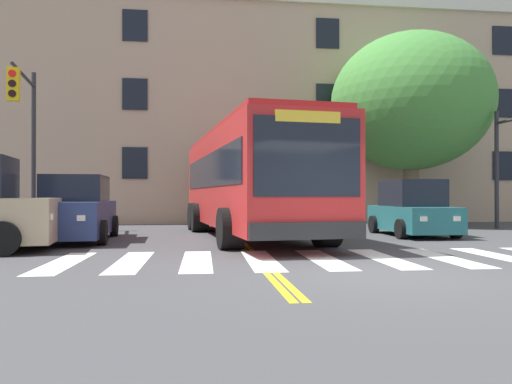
{
  "coord_description": "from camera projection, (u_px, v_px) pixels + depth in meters",
  "views": [
    {
      "loc": [
        -3.0,
        -8.08,
        1.32
      ],
      "look_at": [
        -1.19,
        6.43,
        1.4
      ],
      "focal_mm": 35.0,
      "sensor_mm": 36.0,
      "label": 1
    }
  ],
  "objects": [
    {
      "name": "ground_plane",
      "position": [
        373.0,
        273.0,
        8.38
      ],
      "size": [
        120.0,
        120.0,
        0.0
      ],
      "primitive_type": "plane",
      "color": "#424244"
    },
    {
      "name": "crosswalk",
      "position": [
        354.0,
        259.0,
        10.27
      ],
      "size": [
        12.21,
        3.53,
        0.01
      ],
      "color": "white",
      "rests_on": "ground"
    },
    {
      "name": "lane_line_yellow_inner",
      "position": [
        219.0,
        222.0,
        23.9
      ],
      "size": [
        0.12,
        36.0,
        0.01
      ],
      "primitive_type": "cube",
      "color": "gold",
      "rests_on": "ground"
    },
    {
      "name": "lane_line_yellow_outer",
      "position": [
        222.0,
        222.0,
        23.92
      ],
      "size": [
        0.12,
        36.0,
        0.01
      ],
      "primitive_type": "cube",
      "color": "gold",
      "rests_on": "ground"
    },
    {
      "name": "city_bus",
      "position": [
        249.0,
        180.0,
        15.62
      ],
      "size": [
        3.91,
        11.27,
        3.31
      ],
      "color": "#B22323",
      "rests_on": "ground"
    },
    {
      "name": "car_navy_near_lane",
      "position": [
        76.0,
        211.0,
        14.29
      ],
      "size": [
        2.22,
        4.56,
        1.88
      ],
      "color": "navy",
      "rests_on": "ground"
    },
    {
      "name": "car_teal_far_lane",
      "position": [
        412.0,
        210.0,
        16.12
      ],
      "size": [
        1.97,
        3.91,
        1.8
      ],
      "color": "#236B70",
      "rests_on": "ground"
    },
    {
      "name": "car_silver_behind_bus",
      "position": [
        232.0,
        198.0,
        26.27
      ],
      "size": [
        2.27,
        5.19,
        2.41
      ],
      "color": "#B7BABF",
      "rests_on": "ground"
    },
    {
      "name": "traffic_light_far_corner",
      "position": [
        26.0,
        121.0,
        16.73
      ],
      "size": [
        0.63,
        3.36,
        5.74
      ],
      "color": "#28282D",
      "rests_on": "ground"
    },
    {
      "name": "street_tree_curbside_large",
      "position": [
        411.0,
        102.0,
        21.74
      ],
      "size": [
        9.6,
        9.56,
        8.35
      ],
      "color": "brown",
      "rests_on": "ground"
    },
    {
      "name": "building_facade",
      "position": [
        309.0,
        118.0,
        26.99
      ],
      "size": [
        43.98,
        7.72,
        10.93
      ],
      "color": "tan",
      "rests_on": "ground"
    }
  ]
}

